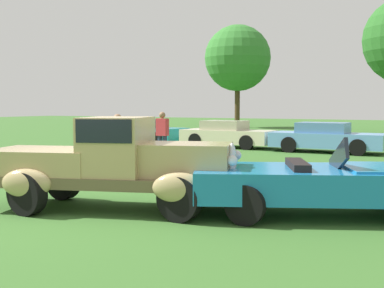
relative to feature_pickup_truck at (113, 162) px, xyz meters
name	(u,v)px	position (x,y,z in m)	size (l,w,h in m)	color
ground_plane	(93,210)	(-0.27, -0.25, -0.87)	(120.00, 120.00, 0.00)	#386628
feature_pickup_truck	(113,162)	(0.00, 0.00, 0.00)	(4.76, 2.84, 1.70)	brown
neighbor_convertible	(330,183)	(3.62, 1.35, -0.29)	(4.80, 3.37, 1.40)	#1E7AB7
show_car_teal	(146,131)	(-8.20, 13.45, -0.27)	(4.50, 2.34, 1.22)	teal
show_car_cream	(227,134)	(-3.49, 13.04, -0.27)	(4.28, 1.84, 1.22)	beige
show_car_skyblue	(326,138)	(1.05, 12.72, -0.27)	(4.50, 1.78, 1.22)	#669EDB
spectator_near_truck	(118,143)	(-2.25, 3.16, 0.04)	(0.42, 0.47, 1.69)	#7F7056
spectator_by_row	(162,134)	(-3.37, 7.20, 0.04)	(0.40, 0.24, 1.69)	#283351
treeline_far_left	(238,58)	(-10.76, 31.62, 5.09)	(5.67, 5.67, 8.81)	#47331E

